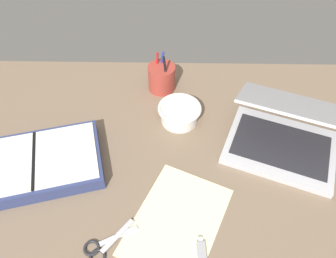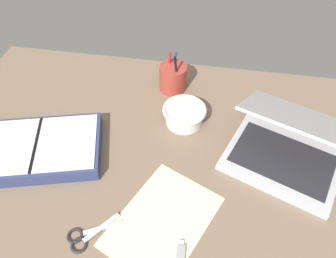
{
  "view_description": "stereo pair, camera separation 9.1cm",
  "coord_description": "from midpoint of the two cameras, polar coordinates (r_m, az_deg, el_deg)",
  "views": [
    {
      "loc": [
        1.6,
        -51.64,
        76.58
      ],
      "look_at": [
        0.5,
        9.8,
        9.0
      ],
      "focal_mm": 35.0,
      "sensor_mm": 36.0,
      "label": 1
    },
    {
      "loc": [
        10.68,
        -50.8,
        76.58
      ],
      "look_at": [
        0.5,
        9.8,
        9.0
      ],
      "focal_mm": 35.0,
      "sensor_mm": 36.0,
      "label": 2
    }
  ],
  "objects": [
    {
      "name": "desk_top",
      "position": [
        0.92,
        1.54,
        -7.99
      ],
      "size": [
        140.0,
        100.0,
        2.0
      ],
      "primitive_type": "cube",
      "color": "#75604C",
      "rests_on": "ground"
    },
    {
      "name": "bowl",
      "position": [
        1.01,
        5.44,
        2.41
      ],
      "size": [
        13.45,
        13.45,
        5.74
      ],
      "color": "silver",
      "rests_on": "desk_top"
    },
    {
      "name": "pen_cup",
      "position": [
        1.12,
        3.24,
        8.82
      ],
      "size": [
        9.16,
        9.16,
        14.89
      ],
      "color": "#9E382D",
      "rests_on": "desk_top"
    },
    {
      "name": "planner",
      "position": [
        0.98,
        -19.27,
        -3.41
      ],
      "size": [
        39.52,
        30.44,
        4.45
      ],
      "rotation": [
        0.0,
        0.0,
        0.27
      ],
      "color": "navy",
      "rests_on": "desk_top"
    },
    {
      "name": "laptop",
      "position": [
        0.97,
        22.78,
        -2.92
      ],
      "size": [
        38.55,
        37.72,
        17.66
      ],
      "rotation": [
        0.0,
        0.0,
        -0.37
      ],
      "color": "#B7B7BC",
      "rests_on": "desk_top"
    },
    {
      "name": "scissors",
      "position": [
        0.83,
        -11.34,
        -18.19
      ],
      "size": [
        12.41,
        11.32,
        0.8
      ],
      "rotation": [
        0.0,
        0.0,
        0.69
      ],
      "color": "#B7B7BC",
      "rests_on": "desk_top"
    },
    {
      "name": "paper_sheet_front",
      "position": [
        0.83,
        2.3,
        -15.93
      ],
      "size": [
        29.58,
        33.76,
        0.16
      ],
      "primitive_type": "cube",
      "rotation": [
        0.0,
        0.0,
        -0.42
      ],
      "color": "#F4EFB2",
      "rests_on": "desk_top"
    },
    {
      "name": "usb_drive",
      "position": [
        0.79,
        5.69,
        -21.58
      ],
      "size": [
        2.29,
        7.27,
        1.0
      ],
      "rotation": [
        0.0,
        0.0,
        0.05
      ],
      "color": "#99999E",
      "rests_on": "desk_top"
    }
  ]
}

